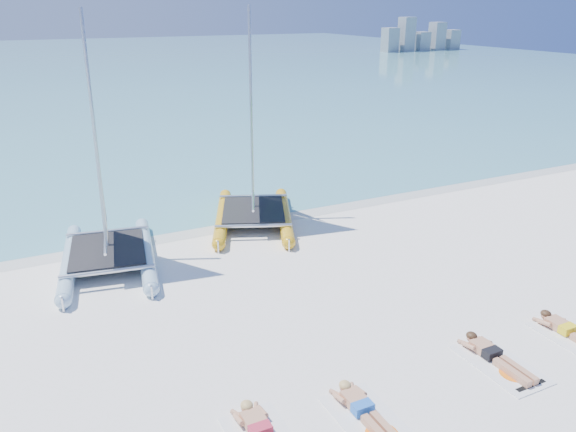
{
  "coord_description": "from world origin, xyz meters",
  "views": [
    {
      "loc": [
        -5.13,
        -10.6,
        6.64
      ],
      "look_at": [
        0.71,
        1.2,
        1.69
      ],
      "focal_mm": 35.0,
      "sensor_mm": 36.0,
      "label": 1
    }
  ],
  "objects_px": {
    "catamaran_blue": "(101,192)",
    "sunbather_b": "(364,409)",
    "sunbather_a": "(261,432)",
    "catamaran_yellow": "(252,153)",
    "sunbather_c": "(493,354)",
    "towel_c": "(500,364)",
    "towel_b": "(370,421)",
    "sunbather_d": "(569,330)",
    "towel_d": "(576,339)"
  },
  "relations": [
    {
      "from": "sunbather_b",
      "to": "towel_c",
      "type": "distance_m",
      "value": 3.23
    },
    {
      "from": "towel_b",
      "to": "towel_d",
      "type": "bearing_deg",
      "value": 1.71
    },
    {
      "from": "catamaran_blue",
      "to": "sunbather_a",
      "type": "distance_m",
      "value": 8.33
    },
    {
      "from": "towel_c",
      "to": "sunbather_b",
      "type": "bearing_deg",
      "value": -179.54
    },
    {
      "from": "towel_b",
      "to": "catamaran_yellow",
      "type": "bearing_deg",
      "value": 78.08
    },
    {
      "from": "catamaran_blue",
      "to": "sunbather_b",
      "type": "xyz_separation_m",
      "value": [
        2.86,
        -8.31,
        -1.92
      ]
    },
    {
      "from": "towel_c",
      "to": "sunbather_c",
      "type": "height_order",
      "value": "sunbather_c"
    },
    {
      "from": "sunbather_c",
      "to": "sunbather_d",
      "type": "height_order",
      "value": "same"
    },
    {
      "from": "towel_d",
      "to": "sunbather_d",
      "type": "xyz_separation_m",
      "value": [
        0.0,
        0.19,
        0.11
      ]
    },
    {
      "from": "sunbather_c",
      "to": "sunbather_d",
      "type": "xyz_separation_m",
      "value": [
        2.13,
        -0.06,
        0.0
      ]
    },
    {
      "from": "catamaran_yellow",
      "to": "sunbather_b",
      "type": "height_order",
      "value": "catamaran_yellow"
    },
    {
      "from": "catamaran_yellow",
      "to": "sunbather_b",
      "type": "bearing_deg",
      "value": -79.28
    },
    {
      "from": "sunbather_b",
      "to": "sunbather_d",
      "type": "height_order",
      "value": "same"
    },
    {
      "from": "catamaran_yellow",
      "to": "towel_b",
      "type": "distance_m",
      "value": 10.48
    },
    {
      "from": "sunbather_b",
      "to": "towel_b",
      "type": "bearing_deg",
      "value": -90.0
    },
    {
      "from": "sunbather_a",
      "to": "sunbather_b",
      "type": "xyz_separation_m",
      "value": [
        1.81,
        -0.28,
        0.0
      ]
    },
    {
      "from": "catamaran_yellow",
      "to": "towel_c",
      "type": "height_order",
      "value": "catamaran_yellow"
    },
    {
      "from": "towel_c",
      "to": "sunbather_c",
      "type": "relative_size",
      "value": 1.07
    },
    {
      "from": "sunbather_a",
      "to": "towel_d",
      "type": "relative_size",
      "value": 0.93
    },
    {
      "from": "sunbather_b",
      "to": "towel_c",
      "type": "height_order",
      "value": "sunbather_b"
    },
    {
      "from": "catamaran_yellow",
      "to": "sunbather_d",
      "type": "bearing_deg",
      "value": -48.67
    },
    {
      "from": "catamaran_yellow",
      "to": "towel_d",
      "type": "relative_size",
      "value": 3.73
    },
    {
      "from": "catamaran_yellow",
      "to": "sunbather_a",
      "type": "xyz_separation_m",
      "value": [
        -3.92,
        -9.56,
        -2.05
      ]
    },
    {
      "from": "sunbather_c",
      "to": "towel_c",
      "type": "bearing_deg",
      "value": -90.0
    },
    {
      "from": "sunbather_a",
      "to": "catamaran_blue",
      "type": "bearing_deg",
      "value": 97.49
    },
    {
      "from": "catamaran_blue",
      "to": "towel_b",
      "type": "distance_m",
      "value": 9.2
    },
    {
      "from": "sunbather_a",
      "to": "sunbather_d",
      "type": "height_order",
      "value": "same"
    },
    {
      "from": "catamaran_blue",
      "to": "towel_b",
      "type": "height_order",
      "value": "catamaran_blue"
    },
    {
      "from": "sunbather_a",
      "to": "towel_c",
      "type": "distance_m",
      "value": 5.04
    },
    {
      "from": "sunbather_a",
      "to": "sunbather_c",
      "type": "relative_size",
      "value": 1.0
    },
    {
      "from": "sunbather_c",
      "to": "towel_d",
      "type": "height_order",
      "value": "sunbather_c"
    },
    {
      "from": "sunbather_a",
      "to": "sunbather_c",
      "type": "distance_m",
      "value": 5.03
    },
    {
      "from": "sunbather_a",
      "to": "towel_d",
      "type": "distance_m",
      "value": 7.16
    },
    {
      "from": "catamaran_blue",
      "to": "sunbather_c",
      "type": "xyz_separation_m",
      "value": [
        6.09,
        -8.1,
        -1.92
      ]
    },
    {
      "from": "catamaran_blue",
      "to": "towel_c",
      "type": "bearing_deg",
      "value": -43.96
    },
    {
      "from": "towel_d",
      "to": "catamaran_yellow",
      "type": "bearing_deg",
      "value": 108.13
    },
    {
      "from": "towel_b",
      "to": "sunbather_b",
      "type": "distance_m",
      "value": 0.22
    },
    {
      "from": "catamaran_yellow",
      "to": "sunbather_c",
      "type": "distance_m",
      "value": 9.9
    },
    {
      "from": "sunbather_c",
      "to": "catamaran_blue",
      "type": "bearing_deg",
      "value": 126.93
    },
    {
      "from": "sunbather_a",
      "to": "towel_b",
      "type": "relative_size",
      "value": 0.93
    },
    {
      "from": "catamaran_blue",
      "to": "sunbather_a",
      "type": "relative_size",
      "value": 3.96
    },
    {
      "from": "sunbather_b",
      "to": "sunbather_c",
      "type": "relative_size",
      "value": 1.0
    },
    {
      "from": "sunbather_a",
      "to": "towel_b",
      "type": "bearing_deg",
      "value": -14.7
    },
    {
      "from": "sunbather_a",
      "to": "sunbather_d",
      "type": "xyz_separation_m",
      "value": [
        7.16,
        -0.12,
        0.0
      ]
    },
    {
      "from": "sunbather_d",
      "to": "catamaran_blue",
      "type": "bearing_deg",
      "value": 135.2
    },
    {
      "from": "towel_c",
      "to": "sunbather_c",
      "type": "bearing_deg",
      "value": 90.0
    },
    {
      "from": "sunbather_d",
      "to": "towel_c",
      "type": "bearing_deg",
      "value": -176.39
    },
    {
      "from": "catamaran_yellow",
      "to": "sunbather_a",
      "type": "height_order",
      "value": "catamaran_yellow"
    },
    {
      "from": "towel_c",
      "to": "towel_d",
      "type": "height_order",
      "value": "same"
    },
    {
      "from": "towel_b",
      "to": "towel_d",
      "type": "distance_m",
      "value": 5.35
    }
  ]
}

